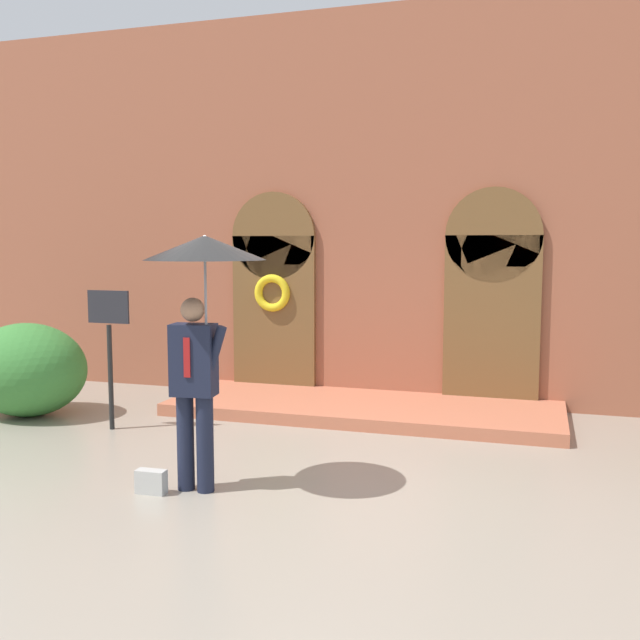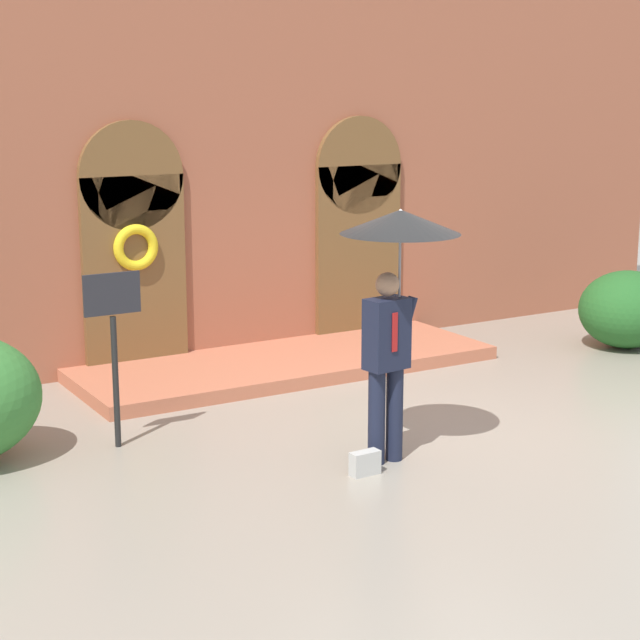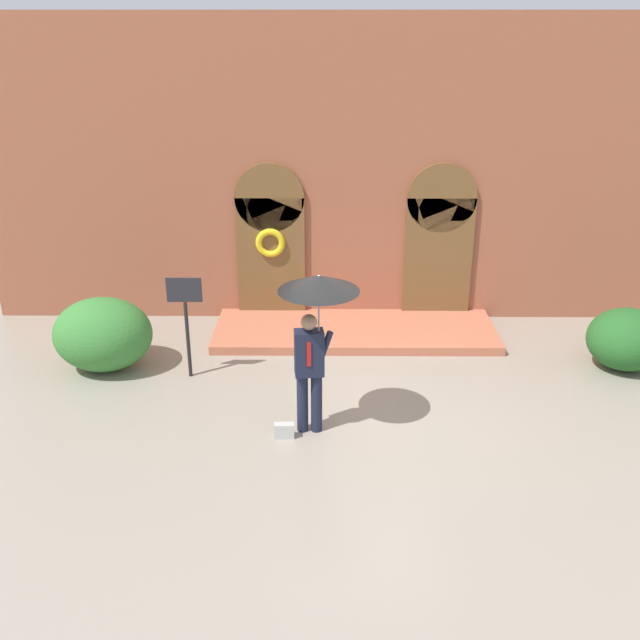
# 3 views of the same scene
# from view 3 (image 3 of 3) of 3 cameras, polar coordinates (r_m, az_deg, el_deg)

# --- Properties ---
(ground_plane) EXTENTS (80.00, 80.00, 0.00)m
(ground_plane) POSITION_cam_3_polar(r_m,az_deg,el_deg) (10.64, 3.42, -7.95)
(ground_plane) COLOR gray
(building_facade) EXTENTS (14.00, 2.30, 5.60)m
(building_facade) POSITION_cam_3_polar(r_m,az_deg,el_deg) (13.57, 2.84, 11.11)
(building_facade) COLOR #9E563D
(building_facade) RESTS_ON ground
(person_with_umbrella) EXTENTS (1.10, 1.10, 2.36)m
(person_with_umbrella) POSITION_cam_3_polar(r_m,az_deg,el_deg) (9.51, -0.30, 1.06)
(person_with_umbrella) COLOR #191E33
(person_with_umbrella) RESTS_ON ground
(handbag) EXTENTS (0.28, 0.13, 0.22)m
(handbag) POSITION_cam_3_polar(r_m,az_deg,el_deg) (10.16, -2.88, -8.83)
(handbag) COLOR #B7B7B2
(handbag) RESTS_ON ground
(sign_post) EXTENTS (0.56, 0.06, 1.72)m
(sign_post) POSITION_cam_3_polar(r_m,az_deg,el_deg) (11.56, -10.69, 0.73)
(sign_post) COLOR black
(sign_post) RESTS_ON ground
(shrub_left) EXTENTS (1.63, 1.34, 1.24)m
(shrub_left) POSITION_cam_3_polar(r_m,az_deg,el_deg) (12.38, -16.98, -1.11)
(shrub_left) COLOR #387A33
(shrub_left) RESTS_ON ground
(shrub_right) EXTENTS (1.32, 1.24, 1.04)m
(shrub_right) POSITION_cam_3_polar(r_m,az_deg,el_deg) (12.97, 23.35, -1.43)
(shrub_right) COLOR #235B23
(shrub_right) RESTS_ON ground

